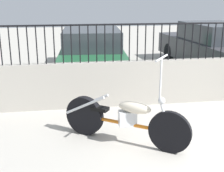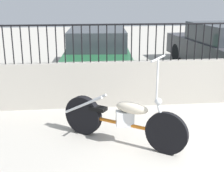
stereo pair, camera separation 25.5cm
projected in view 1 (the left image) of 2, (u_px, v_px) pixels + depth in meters
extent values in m
cube|color=#9E998E|center=(189.00, 81.00, 6.94)|extent=(8.43, 0.18, 0.97)
cylinder|color=black|center=(1.00, 46.00, 6.10)|extent=(0.02, 0.02, 0.79)
cylinder|color=black|center=(10.00, 45.00, 6.13)|extent=(0.02, 0.02, 0.79)
cylinder|color=black|center=(19.00, 45.00, 6.15)|extent=(0.02, 0.02, 0.79)
cylinder|color=black|center=(28.00, 45.00, 6.18)|extent=(0.02, 0.02, 0.79)
cylinder|color=black|center=(37.00, 45.00, 6.20)|extent=(0.02, 0.02, 0.79)
cylinder|color=black|center=(45.00, 45.00, 6.23)|extent=(0.02, 0.02, 0.79)
cylinder|color=black|center=(54.00, 44.00, 6.26)|extent=(0.02, 0.02, 0.79)
cylinder|color=black|center=(63.00, 44.00, 6.28)|extent=(0.02, 0.02, 0.79)
cylinder|color=black|center=(71.00, 44.00, 6.31)|extent=(0.02, 0.02, 0.79)
cylinder|color=black|center=(80.00, 44.00, 6.33)|extent=(0.02, 0.02, 0.79)
cylinder|color=black|center=(88.00, 44.00, 6.36)|extent=(0.02, 0.02, 0.79)
cylinder|color=black|center=(97.00, 43.00, 6.38)|extent=(0.02, 0.02, 0.79)
cylinder|color=black|center=(105.00, 43.00, 6.41)|extent=(0.02, 0.02, 0.79)
cylinder|color=black|center=(113.00, 43.00, 6.44)|extent=(0.02, 0.02, 0.79)
cylinder|color=black|center=(121.00, 43.00, 6.46)|extent=(0.02, 0.02, 0.79)
cylinder|color=black|center=(129.00, 43.00, 6.49)|extent=(0.02, 0.02, 0.79)
cylinder|color=black|center=(137.00, 42.00, 6.51)|extent=(0.02, 0.02, 0.79)
cylinder|color=black|center=(145.00, 42.00, 6.54)|extent=(0.02, 0.02, 0.79)
cylinder|color=black|center=(153.00, 42.00, 6.56)|extent=(0.02, 0.02, 0.79)
cylinder|color=black|center=(161.00, 42.00, 6.59)|extent=(0.02, 0.02, 0.79)
cylinder|color=black|center=(169.00, 42.00, 6.62)|extent=(0.02, 0.02, 0.79)
cylinder|color=black|center=(177.00, 41.00, 6.64)|extent=(0.02, 0.02, 0.79)
cylinder|color=black|center=(184.00, 41.00, 6.67)|extent=(0.02, 0.02, 0.79)
cylinder|color=black|center=(192.00, 41.00, 6.69)|extent=(0.02, 0.02, 0.79)
cylinder|color=black|center=(200.00, 41.00, 6.72)|extent=(0.02, 0.02, 0.79)
cylinder|color=black|center=(207.00, 41.00, 6.74)|extent=(0.02, 0.02, 0.79)
cylinder|color=black|center=(215.00, 41.00, 6.77)|extent=(0.02, 0.02, 0.79)
cylinder|color=black|center=(222.00, 40.00, 6.80)|extent=(0.02, 0.02, 0.79)
cylinder|color=black|center=(193.00, 23.00, 6.59)|extent=(8.43, 0.04, 0.04)
cylinder|color=black|center=(170.00, 132.00, 4.71)|extent=(0.59, 0.44, 0.67)
cylinder|color=black|center=(85.00, 116.00, 5.34)|extent=(0.62, 0.49, 0.68)
cylinder|color=orange|center=(125.00, 123.00, 5.03)|extent=(1.16, 0.84, 0.06)
cube|color=silver|center=(127.00, 118.00, 4.98)|extent=(0.28, 0.18, 0.24)
ellipsoid|color=beige|center=(135.00, 108.00, 4.87)|extent=(0.56, 0.47, 0.18)
cube|color=black|center=(100.00, 109.00, 5.17)|extent=(0.32, 0.29, 0.06)
cylinder|color=silver|center=(165.00, 116.00, 4.68)|extent=(0.21, 0.16, 0.51)
sphere|color=silver|center=(162.00, 101.00, 4.64)|extent=(0.11, 0.11, 0.11)
cylinder|color=silver|center=(161.00, 79.00, 4.56)|extent=(0.03, 0.03, 0.62)
cylinder|color=silver|center=(162.00, 58.00, 4.47)|extent=(0.32, 0.44, 0.03)
cylinder|color=silver|center=(85.00, 105.00, 5.20)|extent=(0.64, 0.47, 0.43)
cylinder|color=silver|center=(89.00, 103.00, 5.32)|extent=(0.64, 0.47, 0.43)
cylinder|color=black|center=(67.00, 55.00, 10.69)|extent=(0.16, 0.65, 0.64)
cylinder|color=black|center=(115.00, 54.00, 10.82)|extent=(0.16, 0.65, 0.64)
cylinder|color=black|center=(61.00, 76.00, 8.03)|extent=(0.16, 0.65, 0.64)
cylinder|color=black|center=(125.00, 74.00, 8.16)|extent=(0.16, 0.65, 0.64)
cube|color=#1E5933|center=(92.00, 56.00, 9.37)|extent=(2.10, 4.62, 0.59)
cube|color=#2D3338|center=(92.00, 38.00, 8.99)|extent=(1.75, 2.27, 0.55)
cylinder|color=black|center=(169.00, 52.00, 11.23)|extent=(0.16, 0.65, 0.64)
cylinder|color=black|center=(209.00, 51.00, 11.58)|extent=(0.16, 0.65, 0.64)
cylinder|color=black|center=(210.00, 70.00, 8.58)|extent=(0.16, 0.65, 0.64)
cube|color=#38383D|center=(210.00, 51.00, 10.01)|extent=(2.06, 4.69, 0.69)
cube|color=#2D3338|center=(216.00, 32.00, 9.62)|extent=(1.71, 2.31, 0.55)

